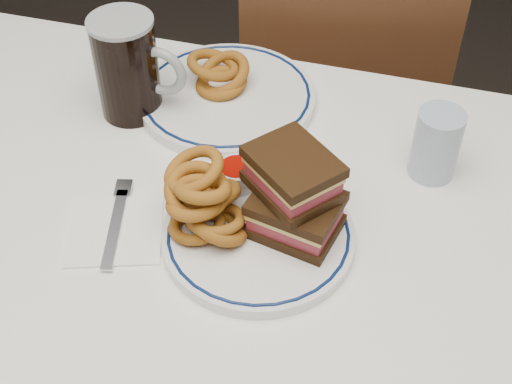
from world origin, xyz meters
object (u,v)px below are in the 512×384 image
(beer_mug, at_px, (129,67))
(reuben_sandwich, at_px, (294,195))
(main_plate, at_px, (258,235))
(far_plate, at_px, (227,97))
(chair_far, at_px, (337,96))

(beer_mug, bearing_deg, reuben_sandwich, -31.73)
(main_plate, distance_m, far_plate, 0.31)
(far_plate, bearing_deg, reuben_sandwich, -55.63)
(beer_mug, relative_size, far_plate, 0.58)
(main_plate, height_order, reuben_sandwich, reuben_sandwich)
(reuben_sandwich, xyz_separation_m, far_plate, (-0.17, 0.26, -0.06))
(chair_far, relative_size, reuben_sandwich, 6.24)
(reuben_sandwich, relative_size, beer_mug, 0.87)
(main_plate, xyz_separation_m, beer_mug, (-0.27, 0.22, 0.08))
(chair_far, bearing_deg, main_plate, -89.58)
(far_plate, bearing_deg, chair_far, 72.21)
(reuben_sandwich, height_order, beer_mug, beer_mug)
(reuben_sandwich, relative_size, far_plate, 0.50)
(chair_far, xyz_separation_m, beer_mug, (-0.27, -0.46, 0.34))
(chair_far, xyz_separation_m, far_plate, (-0.13, -0.40, 0.26))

